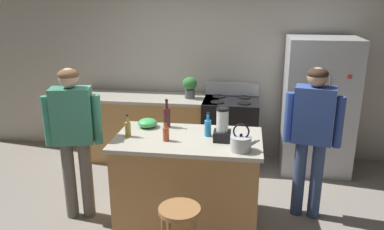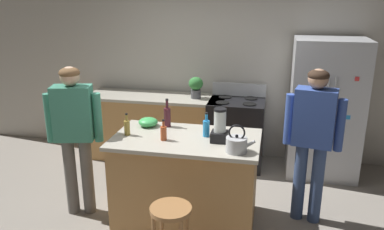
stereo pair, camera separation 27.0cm
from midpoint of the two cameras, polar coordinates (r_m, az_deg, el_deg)
ground_plane at (r=4.43m, az=0.98°, el=-14.81°), size 14.00×14.00×0.00m
back_wall at (r=5.76m, az=4.77°, el=7.28°), size 8.00×0.10×2.70m
kitchen_island at (r=4.19m, az=1.01°, el=-9.33°), size 1.51×0.87×0.94m
back_counter_run at (r=5.76m, az=-3.89°, el=-1.75°), size 2.00×0.64×0.94m
refrigerator at (r=5.44m, az=20.20°, el=0.86°), size 0.90×0.73×1.82m
stove_range at (r=5.54m, az=7.80°, el=-2.54°), size 0.76×0.65×1.12m
person_by_island_left at (r=4.26m, az=-15.03°, el=-1.82°), size 0.59×0.31×1.65m
person_by_sink_right at (r=4.20m, az=18.99°, el=-2.42°), size 0.60×0.29×1.66m
bar_stool at (r=3.47m, az=-0.79°, el=-15.26°), size 0.36×0.36×0.62m
potted_plant at (r=5.45m, az=1.99°, el=4.23°), size 0.20×0.20×0.30m
blender_appliance at (r=3.88m, az=6.07°, el=-1.86°), size 0.17×0.17×0.34m
bottle_cooking_sauce at (r=3.92m, az=-2.20°, el=-2.61°), size 0.06×0.06×0.22m
bottle_vinegar at (r=4.08m, az=-7.59°, el=-1.79°), size 0.06×0.06×0.24m
bottle_soda at (r=4.02m, az=4.02°, el=-1.88°), size 0.07×0.07×0.26m
bottle_wine at (r=4.30m, az=-1.84°, el=-0.22°), size 0.08×0.08×0.32m
mixing_bowl at (r=4.34m, az=-4.65°, el=-1.04°), size 0.21×0.21×0.10m
tea_kettle at (r=3.67m, az=8.63°, el=-4.21°), size 0.28×0.20×0.27m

